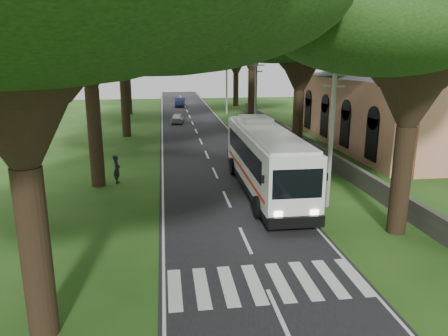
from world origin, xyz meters
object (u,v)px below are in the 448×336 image
pole_far (227,85)px  distant_car_a (178,118)px  church (397,94)px  coach_bus (265,159)px  pole_mid (256,99)px  distant_car_b (180,102)px  pole_near (331,134)px  pedestrian (117,169)px

pole_far → distant_car_a: (-7.33, -7.73, -3.53)m
church → distant_car_a: 26.19m
pole_far → coach_bus: pole_far is taller
pole_far → distant_car_a: pole_far is taller
pole_mid → distant_car_b: bearing=101.8°
pole_far → church: bearing=-63.2°
pole_far → distant_car_b: size_ratio=1.81×
pole_near → pole_mid: size_ratio=1.00×
distant_car_a → distant_car_b: bearing=-85.6°
pole_far → distant_car_b: pole_far is taller
pole_mid → pole_near: bearing=-90.0°
church → pole_far: 27.41m
pole_near → pole_far: 40.00m
pole_near → distant_car_a: (-7.33, 32.27, -3.53)m
church → pole_far: size_ratio=3.00×
coach_bus → pole_mid: bearing=80.6°
coach_bus → distant_car_b: 47.10m
pedestrian → coach_bus: bearing=-107.8°
pole_mid → distant_car_a: (-7.33, 12.27, -3.53)m
pole_far → pedestrian: bearing=-110.1°
distant_car_b → pole_far: bearing=-53.2°
distant_car_a → coach_bus: bearing=106.4°
pole_far → distant_car_b: bearing=121.7°
church → distant_car_b: bearing=118.3°
church → pole_near: (-12.36, -15.55, -0.73)m
church → coach_bus: church is taller
pole_near → coach_bus: (-2.89, 3.23, -2.05)m
pole_far → distant_car_a: bearing=-133.5°
distant_car_a → pole_mid: bearing=128.6°
pole_far → pedestrian: size_ratio=4.14×
distant_car_a → church: bearing=147.4°
pole_far → pedestrian: pole_far is taller
distant_car_b → pedestrian: size_ratio=2.28×
church → pedestrian: 26.61m
church → distant_car_b: 39.57m
pole_mid → church: bearing=-19.8°
pole_mid → pedestrian: size_ratio=4.14×
pole_near → pole_mid: bearing=90.0°
pole_far → distant_car_a: size_ratio=2.19×
coach_bus → pedestrian: coach_bus is taller
pole_near → distant_car_b: bearing=97.2°
distant_car_b → pedestrian: pedestrian is taller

